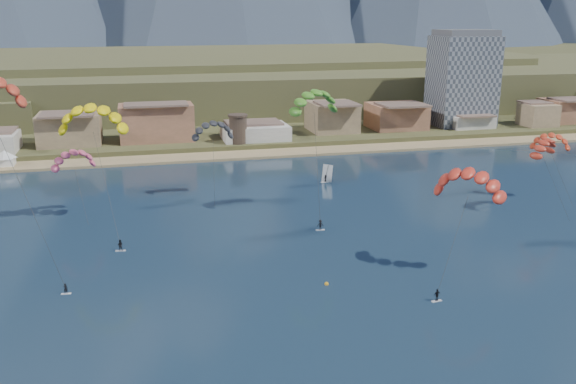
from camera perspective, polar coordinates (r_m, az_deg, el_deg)
The scene contains 16 objects.
ground at distance 78.58m, azimuth 5.75°, elevation -13.36°, with size 2400.00×2400.00×0.00m, color #0D1F31.
beach at distance 176.16m, azimuth -5.78°, elevation 3.38°, with size 2200.00×12.00×0.90m.
land at distance 625.97m, azimuth -11.91°, elevation 12.11°, with size 2200.00×900.00×4.00m.
foothills at distance 301.79m, azimuth -5.07°, elevation 10.32°, with size 940.00×210.00×18.00m.
town at distance 189.49m, azimuth -18.68°, elevation 5.90°, with size 400.00×24.00×12.00m.
apartment_tower at distance 221.90m, azimuth 15.82°, elevation 10.05°, with size 20.00×16.00×32.00m.
watchtower at distance 183.45m, azimuth -4.64°, elevation 5.86°, with size 5.82×5.82×8.60m.
kitesurfer_yellow at distance 119.55m, azimuth -17.68°, elevation 6.84°, with size 13.77×20.23×26.52m.
kitesurfer_orange at distance 96.92m, azimuth 16.43°, elevation 1.23°, with size 15.68×15.48×19.70m.
kitesurfer_green at distance 119.70m, azimuth 2.46°, elevation 8.57°, with size 11.73×14.55×25.97m.
distant_kite_pink at distance 127.66m, azimuth -19.23°, elevation 3.15°, with size 9.70×7.54×15.39m.
distant_kite_dark at distance 133.38m, azimuth -6.97°, elevation 5.97°, with size 9.85×6.41×18.62m.
distant_kite_orange at distance 143.20m, azimuth 23.13°, elevation 4.57°, with size 8.92×7.66×16.31m.
distant_kite_red at distance 132.59m, azimuth 22.57°, elevation 4.13°, with size 9.06×7.84×17.02m.
windsurfer at distance 147.82m, azimuth 3.56°, elevation 1.42°, with size 2.45×2.69×4.22m.
buoy at distance 92.60m, azimuth 3.58°, elevation -8.48°, with size 0.65×0.65×0.65m.
Camera 1 is at (-23.74, -64.34, 38.36)m, focal length 38.48 mm.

